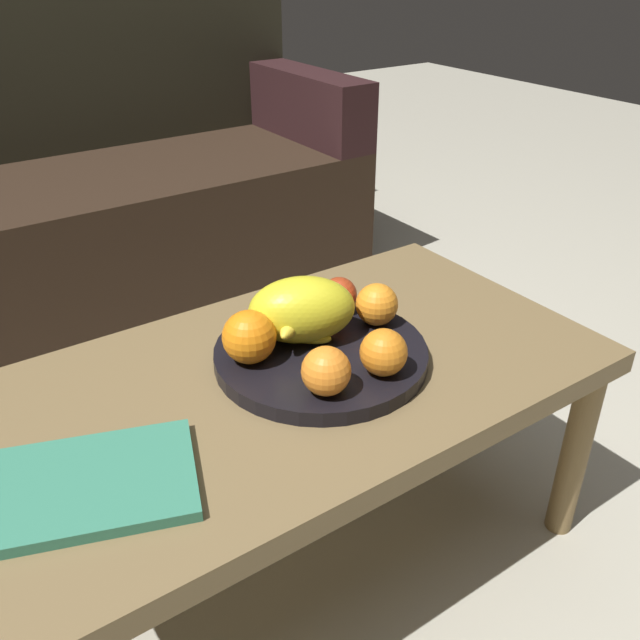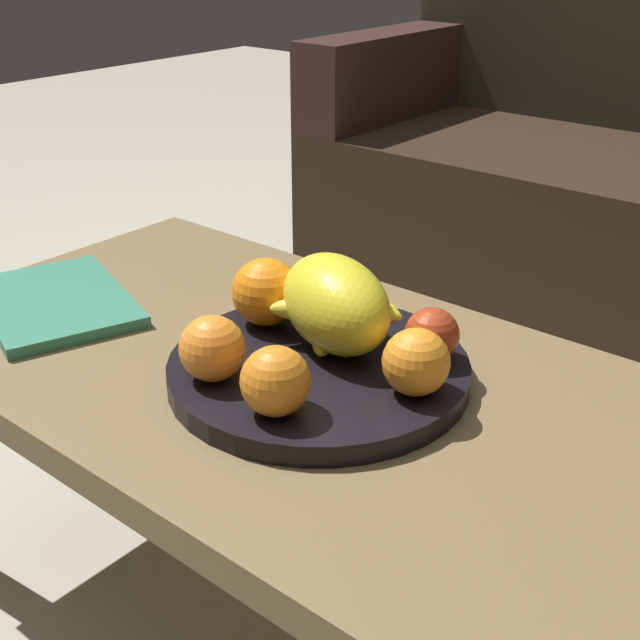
{
  "view_description": "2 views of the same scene",
  "coord_description": "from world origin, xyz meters",
  "px_view_note": "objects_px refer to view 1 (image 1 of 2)",
  "views": [
    {
      "loc": [
        -0.47,
        -0.76,
        1.02
      ],
      "look_at": [
        0.06,
        0.0,
        0.49
      ],
      "focal_mm": 38.0,
      "sensor_mm": 36.0,
      "label": 1
    },
    {
      "loc": [
        0.59,
        -0.64,
        0.89
      ],
      "look_at": [
        0.06,
        0.0,
        0.49
      ],
      "focal_mm": 46.88,
      "sensor_mm": 36.0,
      "label": 2
    }
  ],
  "objects_px": {
    "orange_left": "(384,352)",
    "apple_front": "(339,295)",
    "melon_large_front": "(302,310)",
    "coffee_table": "(292,397)",
    "orange_right": "(377,304)",
    "fruit_bowl": "(320,353)",
    "couch": "(79,198)",
    "magazine": "(94,484)",
    "banana_bunch": "(294,321)",
    "orange_front": "(326,371)",
    "orange_back": "(249,337)"
  },
  "relations": [
    {
      "from": "apple_front",
      "to": "magazine",
      "type": "relative_size",
      "value": 0.25
    },
    {
      "from": "orange_right",
      "to": "fruit_bowl",
      "type": "bearing_deg",
      "value": -175.74
    },
    {
      "from": "apple_front",
      "to": "magazine",
      "type": "xyz_separation_m",
      "value": [
        -0.49,
        -0.16,
        -0.05
      ]
    },
    {
      "from": "couch",
      "to": "orange_back",
      "type": "xyz_separation_m",
      "value": [
        -0.11,
        -1.28,
        0.18
      ]
    },
    {
      "from": "melon_large_front",
      "to": "apple_front",
      "type": "height_order",
      "value": "melon_large_front"
    },
    {
      "from": "orange_front",
      "to": "orange_left",
      "type": "relative_size",
      "value": 1.0
    },
    {
      "from": "coffee_table",
      "to": "magazine",
      "type": "height_order",
      "value": "magazine"
    },
    {
      "from": "fruit_bowl",
      "to": "orange_right",
      "type": "distance_m",
      "value": 0.13
    },
    {
      "from": "melon_large_front",
      "to": "apple_front",
      "type": "relative_size",
      "value": 2.77
    },
    {
      "from": "couch",
      "to": "banana_bunch",
      "type": "relative_size",
      "value": 11.06
    },
    {
      "from": "fruit_bowl",
      "to": "orange_right",
      "type": "height_order",
      "value": "orange_right"
    },
    {
      "from": "fruit_bowl",
      "to": "orange_back",
      "type": "distance_m",
      "value": 0.13
    },
    {
      "from": "orange_front",
      "to": "apple_front",
      "type": "relative_size",
      "value": 1.16
    },
    {
      "from": "coffee_table",
      "to": "orange_right",
      "type": "height_order",
      "value": "orange_right"
    },
    {
      "from": "fruit_bowl",
      "to": "orange_left",
      "type": "bearing_deg",
      "value": -72.13
    },
    {
      "from": "couch",
      "to": "orange_back",
      "type": "relative_size",
      "value": 20.28
    },
    {
      "from": "coffee_table",
      "to": "fruit_bowl",
      "type": "relative_size",
      "value": 2.92
    },
    {
      "from": "couch",
      "to": "magazine",
      "type": "distance_m",
      "value": 1.45
    },
    {
      "from": "coffee_table",
      "to": "orange_right",
      "type": "relative_size",
      "value": 13.96
    },
    {
      "from": "fruit_bowl",
      "to": "orange_left",
      "type": "distance_m",
      "value": 0.13
    },
    {
      "from": "melon_large_front",
      "to": "orange_front",
      "type": "relative_size",
      "value": 2.38
    },
    {
      "from": "orange_front",
      "to": "magazine",
      "type": "distance_m",
      "value": 0.34
    },
    {
      "from": "orange_front",
      "to": "orange_left",
      "type": "height_order",
      "value": "same"
    },
    {
      "from": "couch",
      "to": "orange_left",
      "type": "bearing_deg",
      "value": -88.5
    },
    {
      "from": "couch",
      "to": "melon_large_front",
      "type": "height_order",
      "value": "couch"
    },
    {
      "from": "orange_left",
      "to": "apple_front",
      "type": "xyz_separation_m",
      "value": [
        0.06,
        0.19,
        -0.0
      ]
    },
    {
      "from": "orange_right",
      "to": "apple_front",
      "type": "height_order",
      "value": "orange_right"
    },
    {
      "from": "couch",
      "to": "magazine",
      "type": "relative_size",
      "value": 6.8
    },
    {
      "from": "banana_bunch",
      "to": "orange_left",
      "type": "bearing_deg",
      "value": -71.68
    },
    {
      "from": "couch",
      "to": "apple_front",
      "type": "bearing_deg",
      "value": -85.5
    },
    {
      "from": "orange_left",
      "to": "banana_bunch",
      "type": "relative_size",
      "value": 0.47
    },
    {
      "from": "couch",
      "to": "magazine",
      "type": "bearing_deg",
      "value": -105.92
    },
    {
      "from": "coffee_table",
      "to": "orange_front",
      "type": "xyz_separation_m",
      "value": [
        -0.01,
        -0.1,
        0.11
      ]
    },
    {
      "from": "fruit_bowl",
      "to": "orange_front",
      "type": "height_order",
      "value": "orange_front"
    },
    {
      "from": "fruit_bowl",
      "to": "melon_large_front",
      "type": "distance_m",
      "value": 0.08
    },
    {
      "from": "melon_large_front",
      "to": "coffee_table",
      "type": "bearing_deg",
      "value": -139.22
    },
    {
      "from": "orange_left",
      "to": "apple_front",
      "type": "distance_m",
      "value": 0.2
    },
    {
      "from": "orange_right",
      "to": "orange_back",
      "type": "relative_size",
      "value": 0.86
    },
    {
      "from": "melon_large_front",
      "to": "banana_bunch",
      "type": "height_order",
      "value": "melon_large_front"
    },
    {
      "from": "coffee_table",
      "to": "orange_back",
      "type": "distance_m",
      "value": 0.13
    },
    {
      "from": "orange_back",
      "to": "apple_front",
      "type": "relative_size",
      "value": 1.34
    },
    {
      "from": "melon_large_front",
      "to": "magazine",
      "type": "bearing_deg",
      "value": -162.93
    },
    {
      "from": "couch",
      "to": "fruit_bowl",
      "type": "relative_size",
      "value": 4.94
    },
    {
      "from": "orange_back",
      "to": "apple_front",
      "type": "distance_m",
      "value": 0.21
    },
    {
      "from": "orange_back",
      "to": "melon_large_front",
      "type": "bearing_deg",
      "value": 4.56
    },
    {
      "from": "fruit_bowl",
      "to": "melon_large_front",
      "type": "xyz_separation_m",
      "value": [
        -0.01,
        0.04,
        0.07
      ]
    },
    {
      "from": "banana_bunch",
      "to": "magazine",
      "type": "relative_size",
      "value": 0.62
    },
    {
      "from": "apple_front",
      "to": "orange_front",
      "type": "bearing_deg",
      "value": -130.42
    },
    {
      "from": "orange_left",
      "to": "orange_back",
      "type": "bearing_deg",
      "value": 135.69
    },
    {
      "from": "orange_left",
      "to": "orange_front",
      "type": "bearing_deg",
      "value": 175.4
    }
  ]
}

